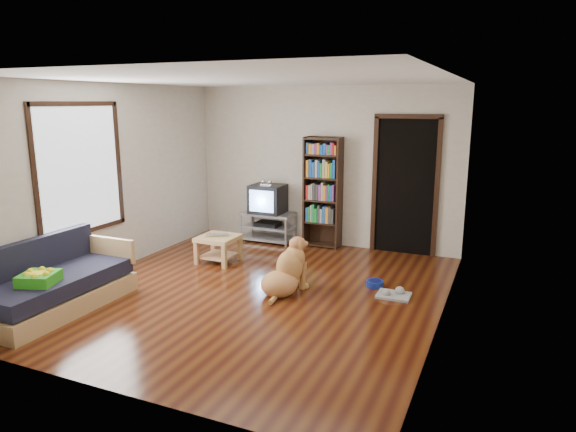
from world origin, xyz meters
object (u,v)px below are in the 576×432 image
at_px(green_cushion, 39,278).
at_px(grey_rag, 394,295).
at_px(bookshelf, 323,186).
at_px(laptop, 217,236).
at_px(tv_stand, 268,226).
at_px(dog_bowl, 375,284).
at_px(coffee_table, 218,244).
at_px(dog, 287,272).
at_px(crt_tv, 268,198).
at_px(sofa, 55,287).

relative_size(green_cushion, grey_rag, 0.90).
height_order(green_cushion, bookshelf, bookshelf).
relative_size(laptop, tv_stand, 0.37).
height_order(dog_bowl, bookshelf, bookshelf).
bearing_deg(coffee_table, dog, -26.96).
xyz_separation_m(laptop, dog, (1.43, -0.70, -0.15)).
xyz_separation_m(crt_tv, coffee_table, (-0.17, -1.38, -0.46)).
relative_size(laptop, coffee_table, 0.60).
relative_size(coffee_table, dog, 0.64).
bearing_deg(grey_rag, green_cushion, -146.62).
height_order(dog_bowl, dog, dog).
xyz_separation_m(tv_stand, crt_tv, (0.00, 0.02, 0.47)).
height_order(laptop, coffee_table, laptop).
bearing_deg(sofa, crt_tv, 75.07).
relative_size(bookshelf, coffee_table, 3.27).
bearing_deg(tv_stand, sofa, -105.02).
distance_m(dog_bowl, crt_tv, 2.77).
height_order(grey_rag, dog, dog).
xyz_separation_m(grey_rag, crt_tv, (-2.54, 1.73, 0.73)).
relative_size(crt_tv, dog, 0.67).
bearing_deg(dog_bowl, dog, -146.98).
bearing_deg(dog, dog_bowl, 33.02).
bearing_deg(crt_tv, coffee_table, -96.86).
bearing_deg(tv_stand, laptop, -96.82).
bearing_deg(coffee_table, laptop, -90.00).
xyz_separation_m(bookshelf, dog, (0.31, -2.18, -0.74)).
xyz_separation_m(dog_bowl, dog, (-0.97, -0.63, 0.22)).
bearing_deg(grey_rag, laptop, 173.35).
xyz_separation_m(dog_bowl, grey_rag, (0.30, -0.25, -0.03)).
height_order(laptop, grey_rag, laptop).
height_order(tv_stand, bookshelf, bookshelf).
relative_size(laptop, dog, 0.38).
bearing_deg(dog, coffee_table, 153.04).
height_order(green_cushion, grey_rag, green_cushion).
relative_size(dog_bowl, sofa, 0.12).
distance_m(grey_rag, dog, 1.35).
bearing_deg(grey_rag, dog, -163.29).
relative_size(crt_tv, coffee_table, 1.05).
xyz_separation_m(crt_tv, sofa, (-0.97, -3.65, -0.48)).
bearing_deg(sofa, grey_rag, 28.77).
relative_size(green_cushion, dog_bowl, 1.64).
height_order(crt_tv, sofa, crt_tv).
bearing_deg(coffee_table, dog_bowl, -2.27).
bearing_deg(tv_stand, dog, -58.79).
bearing_deg(laptop, dog_bowl, -29.76).
relative_size(dog_bowl, coffee_table, 0.40).
bearing_deg(laptop, bookshelf, 24.82).
height_order(grey_rag, bookshelf, bookshelf).
relative_size(dog_bowl, tv_stand, 0.24).
height_order(grey_rag, coffee_table, coffee_table).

